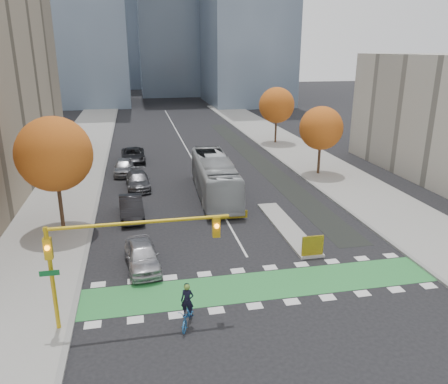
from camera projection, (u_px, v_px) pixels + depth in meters
name	position (u px, v px, depth m)	size (l,w,h in m)	color
ground	(271.00, 300.00, 22.87)	(300.00, 300.00, 0.00)	black
sidewalk_west	(59.00, 195.00, 38.90)	(7.00, 120.00, 0.15)	gray
sidewalk_east	(340.00, 178.00, 44.03)	(7.00, 120.00, 0.15)	gray
curb_west	(99.00, 193.00, 39.56)	(0.30, 120.00, 0.16)	gray
curb_east	(307.00, 180.00, 43.36)	(0.30, 120.00, 0.16)	gray
bike_crossing	(263.00, 285.00, 24.27)	(20.00, 3.00, 0.01)	#2A823B
centre_line	(184.00, 144.00, 60.10)	(0.15, 70.00, 0.01)	silver
bike_lane_paint	(256.00, 159.00, 52.21)	(2.50, 50.00, 0.01)	black
median_island	(287.00, 227.00, 31.98)	(1.60, 10.00, 0.16)	gray
hazard_board	(313.00, 246.00, 27.29)	(1.40, 0.12, 1.30)	yellow
tree_west	(54.00, 154.00, 30.01)	(5.20, 5.20, 8.22)	#332114
tree_east_near	(321.00, 128.00, 44.10)	(4.40, 4.40, 7.08)	#332114
tree_east_far	(277.00, 105.00, 58.97)	(4.80, 4.80, 7.65)	#332114
traffic_signal_west	(109.00, 247.00, 19.63)	(8.53, 0.56, 5.20)	#BF9914
cyclist	(188.00, 312.00, 20.55)	(1.28, 2.02, 2.20)	#225E9D
bus	(215.00, 177.00, 38.49)	(2.93, 12.52, 3.49)	#A1A5A8
parked_car_a	(142.00, 255.00, 26.04)	(1.89, 4.69, 1.60)	#A5A4AA
parked_car_b	(131.00, 208.00, 33.77)	(1.74, 5.00, 1.65)	black
parked_car_c	(138.00, 180.00, 40.95)	(2.12, 5.22, 1.51)	#444448
parked_car_d	(133.00, 155.00, 50.39)	(2.65, 5.74, 1.59)	black
parked_car_e	(124.00, 167.00, 45.55)	(1.92, 4.76, 1.62)	gray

